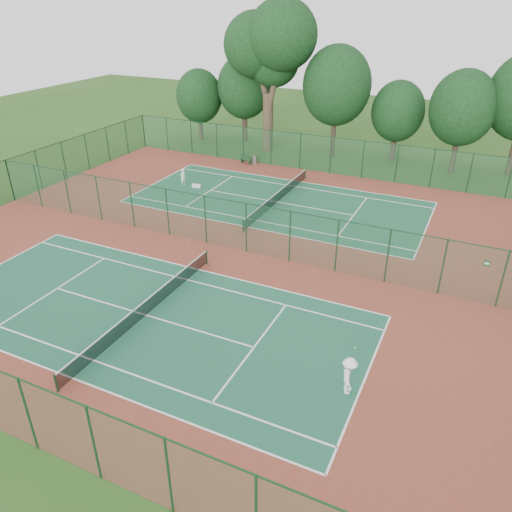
# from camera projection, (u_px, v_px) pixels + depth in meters

# --- Properties ---
(ground) EXTENTS (120.00, 120.00, 0.00)m
(ground) POSITION_uv_depth(u_px,v_px,m) (226.00, 247.00, 33.99)
(ground) COLOR #254A17
(ground) RESTS_ON ground
(red_pad) EXTENTS (40.00, 36.00, 0.01)m
(red_pad) POSITION_uv_depth(u_px,v_px,m) (226.00, 247.00, 33.99)
(red_pad) COLOR brown
(red_pad) RESTS_ON ground
(court_near) EXTENTS (23.77, 10.97, 0.01)m
(court_near) POSITION_uv_depth(u_px,v_px,m) (147.00, 315.00, 26.80)
(court_near) COLOR #1B553C
(court_near) RESTS_ON red_pad
(court_far) EXTENTS (23.77, 10.97, 0.01)m
(court_far) POSITION_uv_depth(u_px,v_px,m) (278.00, 202.00, 41.16)
(court_far) COLOR #1B5537
(court_far) RESTS_ON red_pad
(fence_north) EXTENTS (40.00, 0.09, 3.50)m
(fence_north) POSITION_uv_depth(u_px,v_px,m) (315.00, 153.00, 47.53)
(fence_north) COLOR #1B512F
(fence_north) RESTS_ON ground
(fence_west) EXTENTS (0.09, 36.00, 3.50)m
(fence_west) POSITION_uv_depth(u_px,v_px,m) (10.00, 180.00, 40.71)
(fence_west) COLOR #174627
(fence_west) RESTS_ON ground
(fence_divider) EXTENTS (40.00, 0.09, 3.50)m
(fence_divider) POSITION_uv_depth(u_px,v_px,m) (225.00, 223.00, 33.16)
(fence_divider) COLOR #164429
(fence_divider) RESTS_ON ground
(tennis_net_near) EXTENTS (0.10, 12.90, 0.97)m
(tennis_net_near) POSITION_uv_depth(u_px,v_px,m) (146.00, 307.00, 26.55)
(tennis_net_near) COLOR #153C21
(tennis_net_near) RESTS_ON ground
(tennis_net_far) EXTENTS (0.10, 12.90, 0.97)m
(tennis_net_far) POSITION_uv_depth(u_px,v_px,m) (278.00, 196.00, 40.92)
(tennis_net_far) COLOR #163E1E
(tennis_net_far) RESTS_ON ground
(player_near) EXTENTS (1.02, 1.32, 1.81)m
(player_near) POSITION_uv_depth(u_px,v_px,m) (349.00, 376.00, 21.26)
(player_near) COLOR white
(player_near) RESTS_ON court_near
(player_far) EXTENTS (0.54, 0.65, 1.54)m
(player_far) POSITION_uv_depth(u_px,v_px,m) (183.00, 177.00, 44.35)
(player_far) COLOR white
(player_far) RESTS_ON court_far
(trash_bin) EXTENTS (0.60, 0.60, 0.85)m
(trash_bin) POSITION_uv_depth(u_px,v_px,m) (255.00, 160.00, 50.17)
(trash_bin) COLOR slate
(trash_bin) RESTS_ON red_pad
(bench) EXTENTS (1.39, 0.74, 0.82)m
(bench) POSITION_uv_depth(u_px,v_px,m) (246.00, 160.00, 50.15)
(bench) COLOR #12351A
(bench) RESTS_ON red_pad
(kit_bag) EXTENTS (0.80, 0.37, 0.29)m
(kit_bag) POSITION_uv_depth(u_px,v_px,m) (196.00, 186.00, 44.18)
(kit_bag) COLOR white
(kit_bag) RESTS_ON red_pad
(stray_ball_a) EXTENTS (0.07, 0.07, 0.07)m
(stray_ball_a) POSITION_uv_depth(u_px,v_px,m) (315.00, 271.00, 31.01)
(stray_ball_a) COLOR #CCEF37
(stray_ball_a) RESTS_ON red_pad
(stray_ball_b) EXTENTS (0.06, 0.06, 0.06)m
(stray_ball_b) POSITION_uv_depth(u_px,v_px,m) (264.00, 257.00, 32.61)
(stray_ball_b) COLOR #B4D130
(stray_ball_b) RESTS_ON red_pad
(stray_ball_c) EXTENTS (0.07, 0.07, 0.07)m
(stray_ball_c) POSITION_uv_depth(u_px,v_px,m) (189.00, 240.00, 34.81)
(stray_ball_c) COLOR yellow
(stray_ball_c) RESTS_ON red_pad
(big_tree) EXTENTS (9.83, 7.20, 15.10)m
(big_tree) POSITION_uv_depth(u_px,v_px,m) (271.00, 45.00, 49.73)
(big_tree) COLOR #3C2D21
(big_tree) RESTS_ON ground
(evergreen_row) EXTENTS (39.00, 5.00, 12.00)m
(evergreen_row) POSITION_uv_depth(u_px,v_px,m) (338.00, 155.00, 53.15)
(evergreen_row) COLOR black
(evergreen_row) RESTS_ON ground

